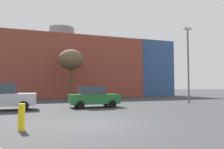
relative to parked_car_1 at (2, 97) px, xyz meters
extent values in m
plane|color=#38383A|center=(4.57, -7.17, -0.92)|extent=(200.00, 200.00, 0.00)
cube|color=brown|center=(5.67, 18.74, 3.65)|extent=(24.11, 10.20, 9.14)
cube|color=#2D4C7F|center=(20.79, 18.74, 3.72)|extent=(6.13, 9.18, 9.29)
cylinder|color=slate|center=(5.67, 18.74, 9.21)|extent=(4.00, 4.00, 2.00)
cube|color=silver|center=(0.07, 0.00, -0.19)|extent=(4.27, 1.83, 0.81)
cylinder|color=black|center=(1.44, 0.94, -0.59)|extent=(0.65, 0.22, 0.65)
cylinder|color=black|center=(1.44, -0.94, -0.59)|extent=(0.65, 0.22, 0.65)
cube|color=#1E662D|center=(6.46, 0.00, -0.27)|extent=(3.80, 1.63, 0.72)
cube|color=#333D47|center=(6.23, 0.00, 0.41)|extent=(1.90, 1.45, 0.63)
cylinder|color=black|center=(7.68, 0.83, -0.63)|extent=(0.58, 0.20, 0.58)
cylinder|color=black|center=(7.68, -0.83, -0.63)|extent=(0.58, 0.20, 0.58)
cylinder|color=black|center=(5.23, 0.83, -0.63)|extent=(0.58, 0.20, 0.58)
cylinder|color=black|center=(5.23, -0.83, -0.63)|extent=(0.58, 0.20, 0.58)
cylinder|color=brown|center=(6.07, 10.35, 1.15)|extent=(0.33, 0.33, 4.13)
ellipsoid|color=brown|center=(6.07, 10.35, 4.07)|extent=(3.13, 3.13, 2.50)
cylinder|color=yellow|center=(1.82, -7.54, -0.43)|extent=(0.24, 0.24, 0.98)
cylinder|color=#59595E|center=(16.18, 1.01, 2.68)|extent=(0.16, 0.16, 7.20)
cube|color=#B2B2B2|center=(16.18, 1.01, 6.43)|extent=(0.80, 0.24, 0.20)
camera|label=1|loc=(2.44, -16.04, 0.69)|focal=33.84mm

